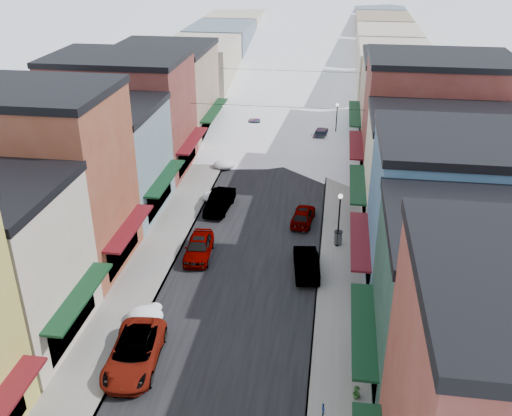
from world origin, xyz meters
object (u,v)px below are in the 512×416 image
(car_dark_hatch, at_px, (220,202))
(streetlamp_near, at_px, (339,214))
(car_white_suv, at_px, (134,353))
(car_silver_sedan, at_px, (199,247))
(trash_can, at_px, (338,238))
(car_green_sedan, at_px, (306,263))

(car_dark_hatch, xyz_separation_m, streetlamp_near, (9.78, -4.88, 2.02))
(car_white_suv, relative_size, car_silver_sedan, 1.25)
(car_dark_hatch, relative_size, streetlamp_near, 1.11)
(car_white_suv, distance_m, car_dark_hatch, 19.07)
(car_silver_sedan, relative_size, streetlamp_near, 1.08)
(streetlamp_near, bearing_deg, car_dark_hatch, 153.48)
(trash_can, bearing_deg, car_silver_sedan, -163.56)
(streetlamp_near, bearing_deg, car_green_sedan, -119.04)
(car_white_suv, distance_m, car_silver_sedan, 11.54)
(car_silver_sedan, height_order, car_dark_hatch, same)
(car_green_sedan, relative_size, streetlamp_near, 1.09)
(car_dark_hatch, distance_m, car_green_sedan, 11.54)
(streetlamp_near, bearing_deg, car_silver_sedan, -164.74)
(trash_can, xyz_separation_m, streetlamp_near, (-0.05, -0.23, 2.09))
(car_white_suv, bearing_deg, car_dark_hatch, 82.73)
(car_dark_hatch, bearing_deg, car_white_suv, -88.02)
(car_dark_hatch, relative_size, car_green_sedan, 1.02)
(car_dark_hatch, height_order, car_green_sedan, car_dark_hatch)
(car_silver_sedan, bearing_deg, car_dark_hatch, 86.12)
(car_silver_sedan, bearing_deg, car_white_suv, -97.96)
(car_green_sedan, bearing_deg, car_white_suv, 43.55)
(car_white_suv, relative_size, car_dark_hatch, 1.21)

